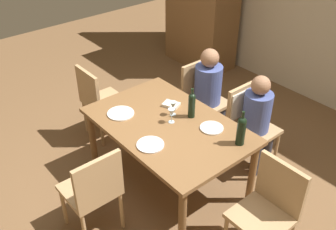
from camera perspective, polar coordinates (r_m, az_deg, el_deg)
name	(u,v)px	position (r m, az deg, el deg)	size (l,w,h in m)	color
ground_plane	(168,182)	(4.19, 0.00, -9.79)	(10.00, 10.00, 0.00)	brown
rear_room_partition	(335,5)	(5.44, 23.33, 14.68)	(6.40, 0.12, 2.70)	beige
dining_table	(168,131)	(3.76, 0.00, -2.36)	(1.58, 1.04, 0.76)	brown
chair_far_right	(247,115)	(4.22, 11.47, 0.04)	(0.46, 0.44, 0.92)	tan
chair_far_left	(202,95)	(4.62, 5.02, 2.98)	(0.44, 0.44, 0.92)	tan
chair_near	(94,189)	(3.42, -10.85, -10.57)	(0.44, 0.44, 0.92)	tan
chair_right_end	(269,206)	(3.32, 14.64, -12.83)	(0.44, 0.44, 0.92)	tan
chair_left_end	(98,98)	(4.62, -10.23, 2.48)	(0.44, 0.44, 0.92)	tan
person_woman_host	(258,117)	(4.12, 13.11, -0.30)	(0.34, 0.29, 1.11)	#33333D
person_man_bearded	(209,89)	(4.49, 6.11, 3.82)	(0.36, 0.31, 1.15)	#33333D
wine_bottle_tall_green	(241,130)	(3.44, 10.71, -2.16)	(0.08, 0.08, 0.34)	black
wine_bottle_dark_red	(192,104)	(3.74, 3.51, 1.57)	(0.07, 0.07, 0.31)	black
wine_glass_near_left	(173,106)	(3.78, 0.74, 1.40)	(0.07, 0.07, 0.15)	silver
wine_glass_centre	(171,113)	(3.68, 0.49, 0.34)	(0.07, 0.07, 0.15)	silver
dinner_plate_host	(212,128)	(3.67, 6.43, -1.90)	(0.22, 0.22, 0.01)	silver
dinner_plate_guest_left	(150,145)	(3.44, -2.61, -4.38)	(0.25, 0.25, 0.01)	white
dinner_plate_guest_right	(121,113)	(3.88, -6.97, 0.24)	(0.27, 0.27, 0.01)	white
folded_napkin	(171,105)	(3.97, 0.46, 1.54)	(0.16, 0.12, 0.03)	beige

